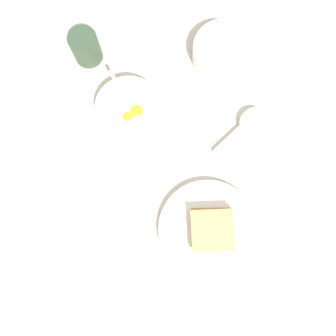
{
  "coord_description": "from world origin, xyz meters",
  "views": [
    {
      "loc": [
        0.23,
        0.18,
        0.69
      ],
      "look_at": [
        0.1,
        0.13,
        0.02
      ],
      "focal_mm": 35.0,
      "sensor_mm": 36.0,
      "label": 1
    }
  ],
  "objects_px": {
    "drinking_cup": "(85,47)",
    "soup_spoon": "(247,122)",
    "congee_bowl": "(225,52)",
    "toast_sandwich": "(212,229)",
    "toast_plate": "(208,230)",
    "egg_bowl": "(130,110)"
  },
  "relations": [
    {
      "from": "drinking_cup",
      "to": "soup_spoon",
      "type": "bearing_deg",
      "value": 87.0
    },
    {
      "from": "soup_spoon",
      "to": "drinking_cup",
      "type": "bearing_deg",
      "value": -93.0
    },
    {
      "from": "soup_spoon",
      "to": "drinking_cup",
      "type": "relative_size",
      "value": 1.96
    },
    {
      "from": "congee_bowl",
      "to": "drinking_cup",
      "type": "bearing_deg",
      "value": -68.31
    },
    {
      "from": "toast_sandwich",
      "to": "congee_bowl",
      "type": "relative_size",
      "value": 0.77
    },
    {
      "from": "congee_bowl",
      "to": "drinking_cup",
      "type": "xyz_separation_m",
      "value": [
        0.12,
        -0.29,
        0.02
      ]
    },
    {
      "from": "toast_plate",
      "to": "toast_sandwich",
      "type": "xyz_separation_m",
      "value": [
        -0.0,
        0.0,
        0.02
      ]
    },
    {
      "from": "egg_bowl",
      "to": "congee_bowl",
      "type": "bearing_deg",
      "value": 145.71
    },
    {
      "from": "drinking_cup",
      "to": "toast_plate",
      "type": "bearing_deg",
      "value": 55.85
    },
    {
      "from": "congee_bowl",
      "to": "drinking_cup",
      "type": "height_order",
      "value": "drinking_cup"
    },
    {
      "from": "egg_bowl",
      "to": "congee_bowl",
      "type": "distance_m",
      "value": 0.25
    },
    {
      "from": "congee_bowl",
      "to": "toast_plate",
      "type": "bearing_deg",
      "value": 15.45
    },
    {
      "from": "egg_bowl",
      "to": "toast_plate",
      "type": "distance_m",
      "value": 0.3
    },
    {
      "from": "egg_bowl",
      "to": "toast_plate",
      "type": "bearing_deg",
      "value": 54.97
    },
    {
      "from": "congee_bowl",
      "to": "soup_spoon",
      "type": "bearing_deg",
      "value": 37.21
    },
    {
      "from": "egg_bowl",
      "to": "toast_sandwich",
      "type": "relative_size",
      "value": 1.27
    },
    {
      "from": "egg_bowl",
      "to": "toast_sandwich",
      "type": "distance_m",
      "value": 0.31
    },
    {
      "from": "soup_spoon",
      "to": "congee_bowl",
      "type": "distance_m",
      "value": 0.17
    },
    {
      "from": "egg_bowl",
      "to": "drinking_cup",
      "type": "height_order",
      "value": "drinking_cup"
    },
    {
      "from": "soup_spoon",
      "to": "drinking_cup",
      "type": "height_order",
      "value": "drinking_cup"
    },
    {
      "from": "egg_bowl",
      "to": "congee_bowl",
      "type": "relative_size",
      "value": 0.97
    },
    {
      "from": "toast_sandwich",
      "to": "drinking_cup",
      "type": "relative_size",
      "value": 1.56
    }
  ]
}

